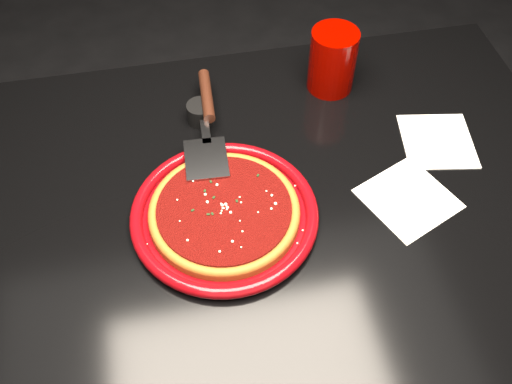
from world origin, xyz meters
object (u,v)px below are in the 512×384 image
at_px(table, 254,300).
at_px(ramekin, 201,113).
at_px(cup, 332,60).
at_px(pizza_server, 207,123).
at_px(plate, 224,214).

height_order(table, ramekin, ramekin).
relative_size(cup, ramekin, 2.49).
bearing_deg(pizza_server, ramekin, 101.30).
relative_size(pizza_server, ramekin, 6.13).
relative_size(plate, ramekin, 6.10).
distance_m(pizza_server, cup, 0.28).
xyz_separation_m(table, ramekin, (-0.06, 0.21, 0.40)).
xyz_separation_m(table, cup, (0.21, 0.26, 0.44)).
relative_size(pizza_server, cup, 2.46).
distance_m(plate, cup, 0.40).
bearing_deg(plate, pizza_server, 90.02).
xyz_separation_m(plate, pizza_server, (-0.00, 0.19, 0.03)).
xyz_separation_m(pizza_server, ramekin, (-0.01, 0.05, -0.02)).
height_order(table, cup, cup).
bearing_deg(pizza_server, cup, 23.68).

